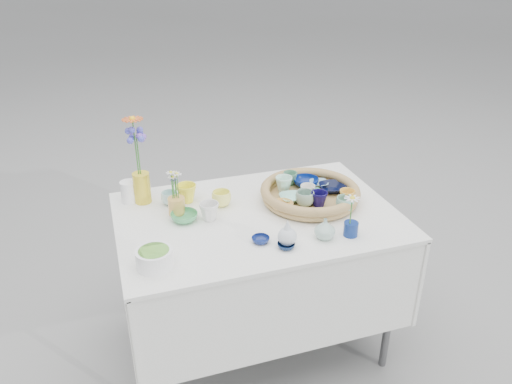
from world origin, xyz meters
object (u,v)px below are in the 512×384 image
object	(u,v)px
bud_vase_seafoam	(325,229)
display_table	(257,342)
tall_vase_yellow	(142,188)
wicker_tray	(310,194)

from	to	relation	value
bud_vase_seafoam	display_table	bearing A→B (deg)	126.14
bud_vase_seafoam	tall_vase_yellow	xyz separation A→B (m)	(-0.68, 0.57, 0.03)
wicker_tray	display_table	bearing A→B (deg)	-169.88
display_table	tall_vase_yellow	bearing A→B (deg)	149.01
display_table	bud_vase_seafoam	distance (m)	0.88
display_table	bud_vase_seafoam	bearing A→B (deg)	-53.86
bud_vase_seafoam	wicker_tray	bearing A→B (deg)	76.88
bud_vase_seafoam	tall_vase_yellow	world-z (taller)	tall_vase_yellow
display_table	bud_vase_seafoam	world-z (taller)	bud_vase_seafoam
wicker_tray	bud_vase_seafoam	distance (m)	0.34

